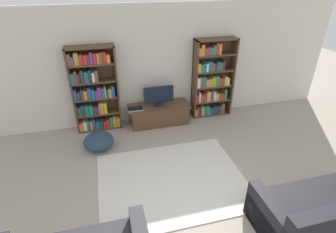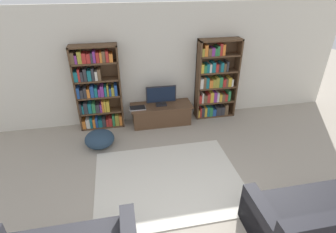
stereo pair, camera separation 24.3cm
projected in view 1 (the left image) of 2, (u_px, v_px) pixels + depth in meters
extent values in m
cube|color=silver|center=(153.00, 66.00, 5.81)|extent=(8.80, 0.06, 2.60)
cube|color=#513823|center=(73.00, 92.00, 5.44)|extent=(0.04, 0.30, 1.86)
cube|color=#513823|center=(117.00, 88.00, 5.64)|extent=(0.04, 0.30, 1.86)
cube|color=#513823|center=(95.00, 88.00, 5.65)|extent=(0.96, 0.04, 1.86)
cube|color=#513823|center=(89.00, 47.00, 5.09)|extent=(0.96, 0.30, 0.04)
cube|color=#513823|center=(101.00, 127.00, 5.98)|extent=(0.92, 0.30, 0.04)
cube|color=orange|center=(81.00, 125.00, 5.82)|extent=(0.07, 0.24, 0.19)
cube|color=silver|center=(85.00, 124.00, 5.84)|extent=(0.08, 0.24, 0.22)
cube|color=#196B75|center=(88.00, 123.00, 5.84)|extent=(0.05, 0.24, 0.24)
cube|color=orange|center=(91.00, 124.00, 5.87)|extent=(0.06, 0.24, 0.21)
cube|color=#234C99|center=(94.00, 123.00, 5.87)|extent=(0.05, 0.24, 0.24)
cube|color=#196B75|center=(98.00, 123.00, 5.90)|extent=(0.08, 0.24, 0.18)
cube|color=#333338|center=(101.00, 123.00, 5.92)|extent=(0.08, 0.24, 0.20)
cube|color=#B72D28|center=(105.00, 123.00, 5.94)|extent=(0.05, 0.24, 0.17)
cube|color=#B72D28|center=(108.00, 122.00, 5.95)|extent=(0.07, 0.24, 0.20)
cube|color=#2D7F47|center=(111.00, 120.00, 5.95)|extent=(0.05, 0.24, 0.26)
cube|color=#9E9333|center=(114.00, 120.00, 5.97)|extent=(0.08, 0.24, 0.25)
cube|color=orange|center=(118.00, 120.00, 5.99)|extent=(0.06, 0.24, 0.23)
cube|color=#513823|center=(99.00, 113.00, 5.80)|extent=(0.92, 0.30, 0.04)
cube|color=#333338|center=(78.00, 110.00, 5.63)|extent=(0.04, 0.24, 0.24)
cube|color=#196B75|center=(80.00, 110.00, 5.65)|extent=(0.04, 0.24, 0.19)
cube|color=#333338|center=(83.00, 109.00, 5.65)|extent=(0.08, 0.24, 0.25)
cube|color=#196B75|center=(87.00, 109.00, 5.67)|extent=(0.08, 0.24, 0.22)
cube|color=#2D7F47|center=(91.00, 108.00, 5.69)|extent=(0.07, 0.24, 0.22)
cube|color=#333338|center=(95.00, 109.00, 5.72)|extent=(0.08, 0.24, 0.19)
cube|color=#7F338C|center=(98.00, 108.00, 5.73)|extent=(0.04, 0.24, 0.18)
cube|color=orange|center=(100.00, 107.00, 5.73)|extent=(0.04, 0.24, 0.26)
cube|color=gold|center=(102.00, 107.00, 5.74)|extent=(0.04, 0.24, 0.25)
cube|color=gold|center=(105.00, 106.00, 5.75)|extent=(0.07, 0.24, 0.25)
cube|color=#513823|center=(96.00, 97.00, 5.62)|extent=(0.92, 0.30, 0.04)
cube|color=#234C99|center=(75.00, 94.00, 5.45)|extent=(0.06, 0.24, 0.24)
cube|color=#333338|center=(79.00, 95.00, 5.48)|extent=(0.07, 0.24, 0.18)
cube|color=#333338|center=(82.00, 93.00, 5.48)|extent=(0.06, 0.24, 0.22)
cube|color=orange|center=(86.00, 94.00, 5.50)|extent=(0.06, 0.24, 0.19)
cube|color=#234C99|center=(89.00, 92.00, 5.51)|extent=(0.08, 0.24, 0.25)
cube|color=#196B75|center=(93.00, 93.00, 5.54)|extent=(0.06, 0.24, 0.21)
cube|color=#7F338C|center=(96.00, 93.00, 5.56)|extent=(0.05, 0.24, 0.17)
cube|color=#7F338C|center=(99.00, 91.00, 5.56)|extent=(0.07, 0.24, 0.24)
cube|color=#196B75|center=(103.00, 92.00, 5.58)|extent=(0.05, 0.24, 0.21)
cube|color=#9E9333|center=(105.00, 91.00, 5.58)|extent=(0.04, 0.24, 0.25)
cube|color=#234C99|center=(107.00, 92.00, 5.61)|extent=(0.04, 0.24, 0.18)
cube|color=#9E9333|center=(110.00, 91.00, 5.62)|extent=(0.06, 0.24, 0.19)
cube|color=#234C99|center=(113.00, 90.00, 5.62)|extent=(0.06, 0.24, 0.24)
cube|color=#513823|center=(94.00, 81.00, 5.44)|extent=(0.92, 0.30, 0.04)
cube|color=#196B75|center=(73.00, 77.00, 5.28)|extent=(0.08, 0.24, 0.21)
cube|color=#B72D28|center=(76.00, 76.00, 5.28)|extent=(0.04, 0.24, 0.26)
cube|color=#333338|center=(79.00, 77.00, 5.30)|extent=(0.06, 0.24, 0.20)
cube|color=#333338|center=(82.00, 76.00, 5.31)|extent=(0.06, 0.24, 0.26)
cube|color=#196B75|center=(86.00, 76.00, 5.33)|extent=(0.08, 0.24, 0.22)
cube|color=#333338|center=(90.00, 75.00, 5.34)|extent=(0.05, 0.24, 0.25)
cube|color=silver|center=(93.00, 76.00, 5.37)|extent=(0.05, 0.24, 0.19)
cube|color=brown|center=(96.00, 75.00, 5.37)|extent=(0.06, 0.24, 0.23)
cube|color=#513823|center=(92.00, 64.00, 5.26)|extent=(0.92, 0.30, 0.04)
cube|color=brown|center=(69.00, 59.00, 5.09)|extent=(0.07, 0.24, 0.22)
cube|color=#7F338C|center=(73.00, 60.00, 5.12)|extent=(0.05, 0.24, 0.17)
cube|color=#9E9333|center=(76.00, 58.00, 5.12)|extent=(0.08, 0.24, 0.24)
cube|color=#B72D28|center=(81.00, 59.00, 5.14)|extent=(0.08, 0.24, 0.20)
cube|color=#B72D28|center=(85.00, 59.00, 5.17)|extent=(0.08, 0.24, 0.19)
cube|color=#333338|center=(88.00, 58.00, 5.18)|extent=(0.04, 0.24, 0.20)
cube|color=#7F338C|center=(91.00, 57.00, 5.18)|extent=(0.05, 0.24, 0.23)
cube|color=#B72D28|center=(95.00, 58.00, 5.20)|extent=(0.06, 0.24, 0.20)
cube|color=orange|center=(98.00, 57.00, 5.22)|extent=(0.05, 0.24, 0.20)
cube|color=brown|center=(101.00, 57.00, 5.22)|extent=(0.06, 0.24, 0.22)
cube|color=#B72D28|center=(104.00, 57.00, 5.24)|extent=(0.06, 0.24, 0.22)
cube|color=orange|center=(108.00, 58.00, 5.27)|extent=(0.07, 0.24, 0.17)
cube|color=#513823|center=(195.00, 81.00, 6.02)|extent=(0.04, 0.30, 1.86)
cube|color=#513823|center=(231.00, 77.00, 6.22)|extent=(0.04, 0.30, 1.86)
cube|color=#513823|center=(211.00, 77.00, 6.23)|extent=(0.96, 0.04, 1.86)
cube|color=#513823|center=(217.00, 39.00, 5.68)|extent=(0.96, 0.30, 0.04)
cube|color=#513823|center=(210.00, 113.00, 6.57)|extent=(0.92, 0.30, 0.04)
cube|color=gold|center=(195.00, 111.00, 6.41)|extent=(0.04, 0.24, 0.18)
cube|color=#B72D28|center=(197.00, 110.00, 6.40)|extent=(0.04, 0.24, 0.24)
cube|color=#333338|center=(199.00, 110.00, 6.42)|extent=(0.07, 0.24, 0.24)
cube|color=gold|center=(201.00, 110.00, 6.43)|extent=(0.06, 0.24, 0.23)
cube|color=#196B75|center=(204.00, 109.00, 6.44)|extent=(0.05, 0.24, 0.25)
cube|color=#2D7F47|center=(206.00, 109.00, 6.46)|extent=(0.08, 0.24, 0.22)
cube|color=#234C99|center=(210.00, 110.00, 6.50)|extent=(0.08, 0.24, 0.17)
cube|color=#333338|center=(212.00, 109.00, 6.50)|extent=(0.04, 0.24, 0.22)
cube|color=#333338|center=(215.00, 109.00, 6.52)|extent=(0.08, 0.24, 0.20)
cube|color=#333338|center=(218.00, 108.00, 6.54)|extent=(0.08, 0.24, 0.21)
cube|color=brown|center=(221.00, 107.00, 6.54)|extent=(0.08, 0.24, 0.25)
cube|color=#513823|center=(211.00, 100.00, 6.38)|extent=(0.92, 0.30, 0.04)
cube|color=#B72D28|center=(196.00, 97.00, 6.23)|extent=(0.07, 0.24, 0.19)
cube|color=silver|center=(198.00, 96.00, 6.23)|extent=(0.04, 0.24, 0.25)
cube|color=brown|center=(201.00, 97.00, 6.26)|extent=(0.08, 0.24, 0.19)
cube|color=#B72D28|center=(204.00, 96.00, 6.26)|extent=(0.07, 0.24, 0.22)
cube|color=gold|center=(207.00, 95.00, 6.28)|extent=(0.08, 0.24, 0.25)
cube|color=#7F338C|center=(210.00, 95.00, 6.30)|extent=(0.07, 0.24, 0.24)
cube|color=silver|center=(213.00, 95.00, 6.31)|extent=(0.05, 0.24, 0.23)
cube|color=gold|center=(216.00, 95.00, 6.34)|extent=(0.06, 0.24, 0.18)
cube|color=brown|center=(218.00, 95.00, 6.36)|extent=(0.07, 0.24, 0.18)
cube|color=#B72D28|center=(221.00, 95.00, 6.37)|extent=(0.06, 0.24, 0.17)
cube|color=#2D7F47|center=(224.00, 93.00, 6.37)|extent=(0.06, 0.24, 0.25)
cube|color=#513823|center=(213.00, 85.00, 6.20)|extent=(0.92, 0.30, 0.04)
cube|color=silver|center=(197.00, 82.00, 6.04)|extent=(0.08, 0.24, 0.24)
cube|color=brown|center=(200.00, 81.00, 6.05)|extent=(0.06, 0.24, 0.26)
cube|color=#196B75|center=(203.00, 81.00, 6.07)|extent=(0.07, 0.24, 0.25)
cube|color=orange|center=(206.00, 82.00, 6.10)|extent=(0.08, 0.24, 0.18)
cube|color=#9E9333|center=(210.00, 81.00, 6.11)|extent=(0.07, 0.24, 0.20)
cube|color=#9E9333|center=(213.00, 80.00, 6.12)|extent=(0.07, 0.24, 0.23)
cube|color=#2D7F47|center=(216.00, 80.00, 6.14)|extent=(0.08, 0.24, 0.24)
cube|color=#B72D28|center=(219.00, 81.00, 6.17)|extent=(0.07, 0.24, 0.19)
cube|color=brown|center=(222.00, 80.00, 6.18)|extent=(0.04, 0.24, 0.19)
cube|color=gold|center=(224.00, 80.00, 6.19)|extent=(0.08, 0.24, 0.21)
cube|color=silver|center=(227.00, 80.00, 6.22)|extent=(0.04, 0.24, 0.17)
cube|color=#513823|center=(214.00, 70.00, 6.02)|extent=(0.92, 0.30, 0.04)
cube|color=gold|center=(198.00, 67.00, 5.86)|extent=(0.07, 0.24, 0.20)
cube|color=#2D7F47|center=(201.00, 67.00, 5.88)|extent=(0.06, 0.24, 0.18)
cube|color=#196B75|center=(203.00, 67.00, 5.89)|extent=(0.06, 0.24, 0.20)
cube|color=silver|center=(206.00, 67.00, 5.91)|extent=(0.05, 0.24, 0.19)
cube|color=#196B75|center=(209.00, 66.00, 5.92)|extent=(0.08, 0.24, 0.22)
cube|color=#B72D28|center=(212.00, 66.00, 5.94)|extent=(0.07, 0.24, 0.18)
cube|color=#333338|center=(214.00, 66.00, 5.96)|extent=(0.04, 0.24, 0.18)
cube|color=#196B75|center=(217.00, 65.00, 5.96)|extent=(0.07, 0.24, 0.21)
cube|color=brown|center=(220.00, 65.00, 5.98)|extent=(0.05, 0.24, 0.19)
cube|color=#333338|center=(222.00, 64.00, 5.99)|extent=(0.04, 0.24, 0.23)
cube|color=#513823|center=(215.00, 54.00, 5.84)|extent=(0.92, 0.30, 0.04)
cube|color=#9E9333|center=(198.00, 51.00, 5.69)|extent=(0.06, 0.24, 0.17)
cube|color=orange|center=(201.00, 49.00, 5.69)|extent=(0.07, 0.24, 0.24)
cube|color=brown|center=(205.00, 51.00, 5.72)|extent=(0.08, 0.24, 0.17)
cube|color=#7F338C|center=(208.00, 50.00, 5.74)|extent=(0.07, 0.24, 0.17)
cube|color=#2D7F47|center=(211.00, 50.00, 5.75)|extent=(0.05, 0.24, 0.16)
cube|color=#2D7F47|center=(213.00, 49.00, 5.76)|extent=(0.05, 0.24, 0.21)
cube|color=#B72D28|center=(216.00, 48.00, 5.76)|extent=(0.05, 0.24, 0.26)
cube|color=orange|center=(218.00, 48.00, 5.77)|extent=(0.06, 0.24, 0.24)
cube|color=brown|center=(159.00, 115.00, 6.07)|extent=(1.31, 0.50, 0.43)
cube|color=brown|center=(159.00, 106.00, 5.96)|extent=(1.39, 0.53, 0.04)
cube|color=black|center=(159.00, 105.00, 5.94)|extent=(0.24, 0.16, 0.03)
cylinder|color=black|center=(159.00, 103.00, 5.92)|extent=(0.04, 0.04, 0.05)
cube|color=black|center=(159.00, 94.00, 5.82)|extent=(0.67, 0.04, 0.38)
cube|color=black|center=(159.00, 95.00, 5.80)|extent=(0.63, 0.00, 0.34)
cube|color=#B7B7BC|center=(135.00, 109.00, 5.76)|extent=(0.35, 0.22, 0.02)
cube|color=black|center=(135.00, 108.00, 5.76)|extent=(0.34, 0.22, 0.00)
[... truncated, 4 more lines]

